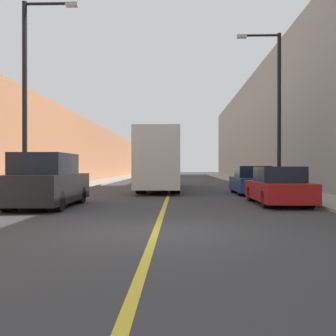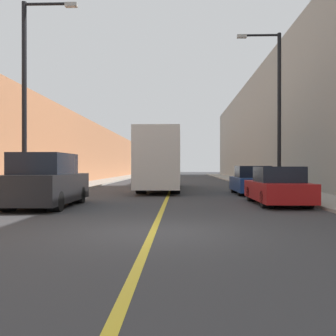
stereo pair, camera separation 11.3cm
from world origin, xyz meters
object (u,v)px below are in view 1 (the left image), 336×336
street_lamp_right (276,103)px  car_right_mid (252,182)px  parked_suv_left (47,182)px  street_lamp_left (29,89)px  bus (161,160)px  car_right_near (278,187)px

street_lamp_right → car_right_mid: bearing=163.0°
parked_suv_left → street_lamp_right: size_ratio=0.57×
parked_suv_left → car_right_mid: size_ratio=1.11×
car_right_mid → street_lamp_left: size_ratio=0.52×
parked_suv_left → street_lamp_left: bearing=127.2°
street_lamp_left → street_lamp_right: size_ratio=0.97×
bus → parked_suv_left: bearing=-108.6°
bus → street_lamp_left: size_ratio=1.45×
street_lamp_right → car_right_near: bearing=-103.0°
car_right_near → street_lamp_right: 6.92m
car_right_mid → street_lamp_left: street_lamp_left is taller
car_right_mid → street_lamp_left: bearing=-152.9°
bus → street_lamp_right: 8.20m
car_right_near → street_lamp_left: bearing=176.8°
car_right_mid → street_lamp_right: (1.19, -0.36, 4.14)m
car_right_near → street_lamp_right: size_ratio=0.54×
car_right_mid → street_lamp_right: size_ratio=0.51×
bus → car_right_near: bearing=-62.9°
parked_suv_left → car_right_near: bearing=7.9°
parked_suv_left → street_lamp_left: size_ratio=0.58×
parked_suv_left → street_lamp_left: street_lamp_left is taller
car_right_mid → parked_suv_left: bearing=-141.6°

